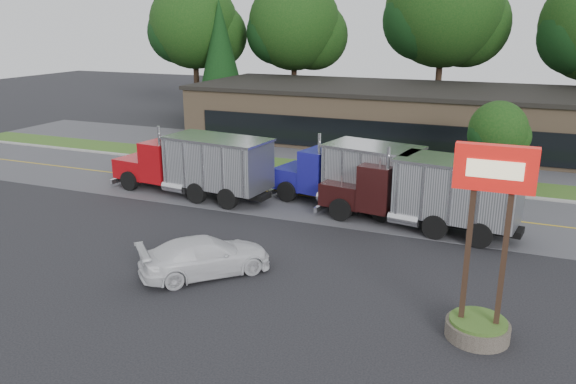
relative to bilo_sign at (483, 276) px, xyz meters
The scene contains 17 objects.
ground 10.98m from the bilo_sign, 166.61° to the left, with size 140.00×140.00×0.00m, color #2D2D32.
road 15.70m from the bilo_sign, 132.40° to the left, with size 60.00×8.00×0.02m, color slate.
center_line 15.70m from the bilo_sign, 132.40° to the left, with size 60.00×0.12×0.01m, color gold.
curb 19.00m from the bilo_sign, 123.77° to the left, with size 60.00×0.30×0.12m, color #9E9E99.
grass_verge 20.51m from the bilo_sign, 120.96° to the left, with size 60.00×3.40×0.03m, color #30571E.
far_parking 24.91m from the bilo_sign, 115.02° to the left, with size 60.00×7.00×0.02m, color slate.
strip_mall 29.74m from the bilo_sign, 106.61° to the left, with size 32.00×12.00×4.00m, color #8C7055.
bilo_sign is the anchor object (origin of this frame).
tree_far_a 46.50m from the bilo_sign, 131.25° to the left, with size 9.38×8.83×13.38m.
tree_far_b 42.40m from the bilo_sign, 119.07° to the left, with size 9.38×8.83×13.38m.
tree_far_c 37.97m from the bilo_sign, 99.81° to the left, with size 10.74×10.11×15.33m.
evergreen_left 42.14m from the bilo_sign, 129.19° to the left, with size 4.98×4.98×11.31m.
tree_verge 17.58m from the bilo_sign, 91.46° to the left, with size 3.47×3.27×4.96m.
dump_truck_red 17.93m from the bilo_sign, 148.45° to the left, with size 9.79×3.72×3.36m.
dump_truck_blue 12.71m from the bilo_sign, 123.26° to the left, with size 8.04×4.12×3.36m.
dump_truck_maroon 9.42m from the bilo_sign, 107.90° to the left, with size 9.39×3.88×3.36m.
rally_car 10.00m from the bilo_sign, behind, with size 2.01×4.94×1.43m, color silver.
Camera 1 is at (10.89, -18.56, 9.17)m, focal length 35.00 mm.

